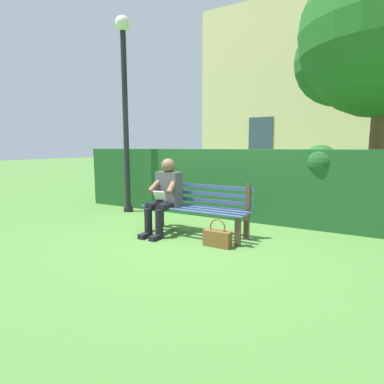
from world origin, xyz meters
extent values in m
plane|color=#477533|center=(0.00, 0.00, 0.00)|extent=(60.00, 60.00, 0.00)
cube|color=#4C3828|center=(-0.76, 0.18, 0.21)|extent=(0.07, 0.07, 0.41)
cube|color=#4C3828|center=(0.76, 0.18, 0.21)|extent=(0.07, 0.07, 0.41)
cube|color=#4C3828|center=(-0.76, -0.18, 0.21)|extent=(0.07, 0.07, 0.41)
cube|color=#4C3828|center=(0.76, -0.18, 0.21)|extent=(0.07, 0.07, 0.41)
cube|color=#384C7A|center=(0.00, -0.23, 0.42)|extent=(1.67, 0.06, 0.02)
cube|color=#384C7A|center=(0.00, -0.08, 0.42)|extent=(1.67, 0.06, 0.02)
cube|color=#384C7A|center=(0.00, 0.08, 0.42)|extent=(1.67, 0.06, 0.02)
cube|color=#384C7A|center=(0.00, 0.23, 0.42)|extent=(1.67, 0.06, 0.02)
cube|color=#4C3828|center=(-0.76, -0.22, 0.62)|extent=(0.06, 0.06, 0.38)
cube|color=#4C3828|center=(0.76, -0.22, 0.62)|extent=(0.06, 0.06, 0.38)
cube|color=#384C7A|center=(0.00, -0.22, 0.51)|extent=(1.67, 0.02, 0.06)
cube|color=#384C7A|center=(0.00, -0.22, 0.62)|extent=(1.67, 0.02, 0.06)
cube|color=#384C7A|center=(0.00, -0.22, 0.73)|extent=(1.67, 0.02, 0.06)
cube|color=#4C4C51|center=(0.49, -0.02, 0.69)|extent=(0.38, 0.22, 0.52)
sphere|color=brown|center=(0.49, 0.00, 1.05)|extent=(0.22, 0.22, 0.22)
cylinder|color=black|center=(0.39, 0.19, 0.45)|extent=(0.13, 0.42, 0.13)
cylinder|color=black|center=(0.59, 0.19, 0.45)|extent=(0.13, 0.42, 0.13)
cylinder|color=black|center=(0.39, 0.40, 0.22)|extent=(0.12, 0.12, 0.43)
cylinder|color=black|center=(0.59, 0.40, 0.22)|extent=(0.12, 0.12, 0.43)
cube|color=black|center=(0.39, 0.48, 0.04)|extent=(0.10, 0.24, 0.07)
cube|color=black|center=(0.59, 0.48, 0.04)|extent=(0.10, 0.24, 0.07)
cylinder|color=brown|center=(0.34, 0.12, 0.75)|extent=(0.14, 0.32, 0.26)
cylinder|color=brown|center=(0.64, 0.12, 0.75)|extent=(0.14, 0.32, 0.26)
cube|color=white|center=(0.49, 0.24, 0.61)|extent=(0.20, 0.07, 0.13)
cube|color=#1E5123|center=(0.30, -1.47, 0.65)|extent=(6.16, 0.60, 1.30)
sphere|color=#1E5123|center=(-1.55, -1.38, 1.10)|extent=(0.54, 0.54, 0.54)
sphere|color=#1E5123|center=(1.84, -1.53, 1.04)|extent=(0.48, 0.48, 0.48)
cylinder|color=brown|center=(-2.38, -2.76, 1.28)|extent=(0.31, 0.31, 2.55)
sphere|color=#236023|center=(-1.61, -3.22, 3.09)|extent=(1.84, 1.84, 1.84)
cube|color=beige|center=(-1.21, -8.68, 3.27)|extent=(9.82, 2.81, 6.53)
cube|color=#334756|center=(1.24, -7.26, 1.83)|extent=(0.90, 0.04, 1.20)
cube|color=#334756|center=(-1.21, -7.26, 4.05)|extent=(0.90, 0.04, 1.20)
cube|color=brown|center=(-0.52, 0.32, 0.11)|extent=(0.37, 0.14, 0.22)
torus|color=brown|center=(-0.52, 0.32, 0.27)|extent=(0.23, 0.02, 0.23)
cylinder|color=black|center=(2.06, -0.84, 0.05)|extent=(0.20, 0.20, 0.10)
cylinder|color=black|center=(2.06, -0.84, 1.79)|extent=(0.11, 0.11, 3.57)
sphere|color=silver|center=(2.06, -0.84, 3.69)|extent=(0.29, 0.29, 0.29)
camera|label=1|loc=(-2.18, 3.96, 1.33)|focal=28.51mm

